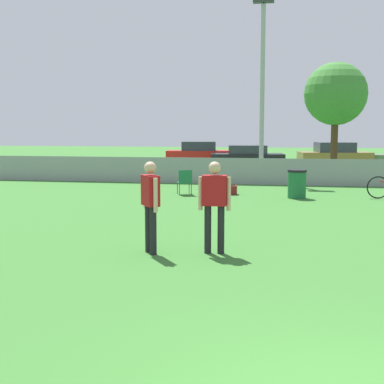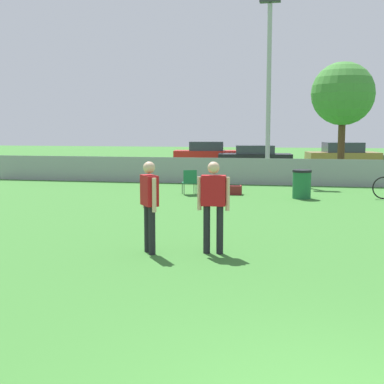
# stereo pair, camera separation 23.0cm
# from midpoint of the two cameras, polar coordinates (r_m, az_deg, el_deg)

# --- Properties ---
(fence_backline) EXTENTS (28.01, 0.07, 1.21)m
(fence_backline) POSITION_cam_midpoint_polar(r_m,az_deg,el_deg) (22.30, 11.64, 2.09)
(fence_backline) COLOR gray
(fence_backline) RESTS_ON ground_plane
(light_pole) EXTENTS (0.90, 0.36, 7.97)m
(light_pole) POSITION_cam_midpoint_polar(r_m,az_deg,el_deg) (24.05, 7.25, 12.50)
(light_pole) COLOR #9E9EA3
(light_pole) RESTS_ON ground_plane
(tree_near_pole) EXTENTS (2.85, 2.85, 5.31)m
(tree_near_pole) POSITION_cam_midpoint_polar(r_m,az_deg,el_deg) (25.50, 14.83, 10.02)
(tree_near_pole) COLOR #4C331E
(tree_near_pole) RESTS_ON ground_plane
(player_defender_red) EXTENTS (0.44, 0.51, 1.74)m
(player_defender_red) POSITION_cam_midpoint_polar(r_m,az_deg,el_deg) (10.04, -5.11, -0.81)
(player_defender_red) COLOR black
(player_defender_red) RESTS_ON ground_plane
(player_thrower_red) EXTENTS (0.61, 0.24, 1.74)m
(player_thrower_red) POSITION_cam_midpoint_polar(r_m,az_deg,el_deg) (10.00, 1.76, -0.82)
(player_thrower_red) COLOR black
(player_thrower_red) RESTS_ON ground_plane
(folding_chair_sideline) EXTENTS (0.62, 0.62, 0.89)m
(folding_chair_sideline) POSITION_cam_midpoint_polar(r_m,az_deg,el_deg) (18.85, -1.13, 1.22)
(folding_chair_sideline) COLOR #333338
(folding_chair_sideline) RESTS_ON ground_plane
(trash_bin) EXTENTS (0.64, 0.64, 0.96)m
(trash_bin) POSITION_cam_midpoint_polar(r_m,az_deg,el_deg) (18.27, 10.78, 0.86)
(trash_bin) COLOR #1E6638
(trash_bin) RESTS_ON ground_plane
(gear_bag_sideline) EXTENTS (0.72, 0.39, 0.35)m
(gear_bag_sideline) POSITION_cam_midpoint_polar(r_m,az_deg,el_deg) (19.02, 3.35, 0.23)
(gear_bag_sideline) COLOR maroon
(gear_bag_sideline) RESTS_ON ground_plane
(parked_car_red) EXTENTS (4.24, 2.21, 1.49)m
(parked_car_red) POSITION_cam_midpoint_polar(r_m,az_deg,el_deg) (33.77, 0.54, 4.08)
(parked_car_red) COLOR black
(parked_car_red) RESTS_ON ground_plane
(parked_car_dark) EXTENTS (4.38, 2.26, 1.35)m
(parked_car_dark) POSITION_cam_midpoint_polar(r_m,az_deg,el_deg) (31.18, 5.71, 3.74)
(parked_car_dark) COLOR black
(parked_car_dark) RESTS_ON ground_plane
(parked_car_tan) EXTENTS (4.32, 2.57, 1.52)m
(parked_car_tan) POSITION_cam_midpoint_polar(r_m,az_deg,el_deg) (32.23, 14.75, 3.75)
(parked_car_tan) COLOR black
(parked_car_tan) RESTS_ON ground_plane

